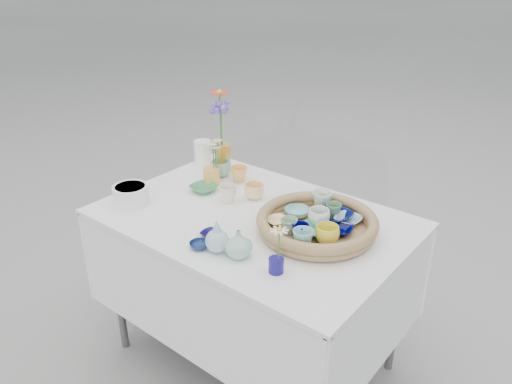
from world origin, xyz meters
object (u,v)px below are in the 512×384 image
Objects in this scene: display_table at (253,356)px; bud_vase_seafoam at (239,244)px; wicker_tray at (317,224)px; tall_vase_yellow at (223,157)px.

display_table is 0.87m from bud_vase_seafoam.
display_table is at bearing -169.88° from wicker_tray.
bud_vase_seafoam is (0.15, -0.27, 0.82)m from display_table.
tall_vase_yellow is (-0.58, 0.56, 0.02)m from bud_vase_seafoam.
tall_vase_yellow is (-0.43, 0.29, 0.83)m from display_table.
tall_vase_yellow is (-0.71, 0.24, 0.03)m from wicker_tray.
display_table is 2.66× the size of wicker_tray.
wicker_tray is (0.28, 0.05, 0.80)m from display_table.
bud_vase_seafoam reaches higher than display_table.
display_table is 0.98m from tall_vase_yellow.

